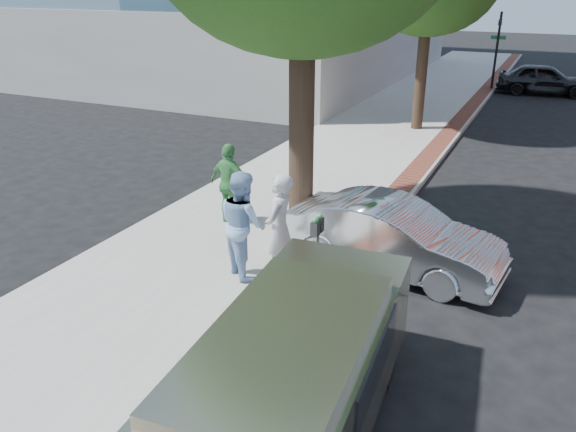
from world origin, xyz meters
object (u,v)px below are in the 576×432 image
Objects in this scene: person_gray at (279,229)px; person_green at (230,184)px; bg_car at (544,79)px; van at (300,369)px; person_officer at (243,224)px; sedan_silver at (393,237)px; parking_meter at (317,239)px.

person_green is (-2.14, 1.89, -0.10)m from person_gray.
person_green reaches higher than bg_car.
bg_car is at bearing 82.42° from van.
person_officer is 1.09× the size of person_green.
person_gray is at bearing -141.08° from person_officer.
bg_car is (5.40, 20.55, -0.31)m from person_green.
sedan_silver is 0.95× the size of bg_car.
parking_meter reaches higher than sedan_silver.
van reaches higher than sedan_silver.
sedan_silver is 0.86× the size of van.
van is at bearing -170.74° from sedan_silver.
parking_meter is 0.75× the size of person_officer.
person_green is (-2.94, 2.09, -0.16)m from parking_meter.
van is (0.18, -4.64, 0.26)m from sedan_silver.
parking_meter is 1.51m from person_officer.
person_gray is at bearing 115.91° from van.
person_gray is 0.42× the size of van.
sedan_silver is (3.76, -0.35, -0.37)m from person_green.
person_gray is 2.28m from sedan_silver.
parking_meter is 0.31× the size of van.
person_green is 0.37× the size of van.
sedan_silver is (1.62, 1.54, -0.47)m from person_gray.
person_green is at bearing 144.58° from parking_meter.
parking_meter is at bearing 104.85° from van.
person_green is 0.41× the size of bg_car.
bg_car is 25.58m from van.
bg_car reaches higher than sedan_silver.
person_gray is 2.86m from person_green.
bg_car is at bearing 168.11° from person_gray.
person_officer is (-0.70, -0.04, -0.02)m from person_gray.
person_officer is 2.85m from sedan_silver.
person_officer is 3.96m from van.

